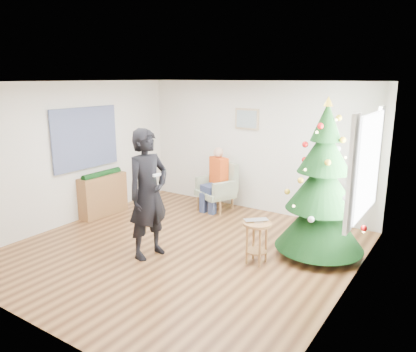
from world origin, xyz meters
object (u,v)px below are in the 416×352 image
Objects in this scene: armchair at (218,192)px; standing_man at (148,194)px; christmas_tree at (322,187)px; stool at (257,242)px; console at (103,195)px.

standing_man reaches higher than armchair.
stool is (-0.67, -0.79, -0.76)m from christmas_tree.
stool is 0.32× the size of standing_man.
standing_man reaches higher than stool.
standing_man is (0.32, -2.47, 0.62)m from armchair.
standing_man is at bearing -146.12° from christmas_tree.
armchair is 0.50× the size of standing_man.
stool is 1.75m from standing_man.
armchair is at bearing 45.26° from console.
armchair is 2.57m from standing_man.
standing_man is at bearing -156.09° from stool.
standing_man is (-1.48, -0.66, 0.65)m from stool.
armchair is 0.98× the size of console.
armchair is at bearing 16.19° from standing_man.
standing_man reaches higher than console.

